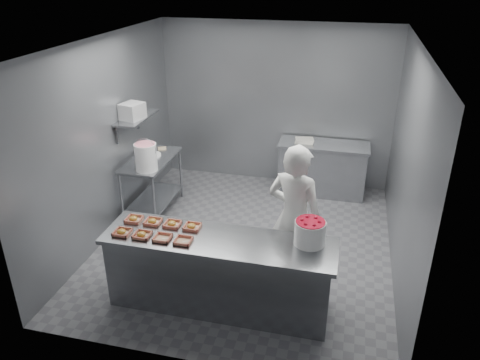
# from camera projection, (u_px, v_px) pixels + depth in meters

# --- Properties ---
(floor) EXTENTS (4.50, 4.50, 0.00)m
(floor) POSITION_uv_depth(u_px,v_px,m) (246.00, 243.00, 6.70)
(floor) COLOR #4C4C51
(floor) RESTS_ON ground
(ceiling) EXTENTS (4.50, 4.50, 0.00)m
(ceiling) POSITION_uv_depth(u_px,v_px,m) (247.00, 42.00, 5.51)
(ceiling) COLOR white
(ceiling) RESTS_ON wall_back
(wall_back) EXTENTS (4.00, 0.04, 2.80)m
(wall_back) POSITION_uv_depth(u_px,v_px,m) (276.00, 105.00, 8.08)
(wall_back) COLOR slate
(wall_back) RESTS_ON ground
(wall_left) EXTENTS (0.04, 4.50, 2.80)m
(wall_left) POSITION_uv_depth(u_px,v_px,m) (107.00, 140.00, 6.53)
(wall_left) COLOR slate
(wall_left) RESTS_ON ground
(wall_right) EXTENTS (0.04, 4.50, 2.80)m
(wall_right) POSITION_uv_depth(u_px,v_px,m) (407.00, 167.00, 5.67)
(wall_right) COLOR slate
(wall_right) RESTS_ON ground
(service_counter) EXTENTS (2.60, 0.70, 0.90)m
(service_counter) POSITION_uv_depth(u_px,v_px,m) (219.00, 272.00, 5.32)
(service_counter) COLOR slate
(service_counter) RESTS_ON ground
(prep_table) EXTENTS (0.60, 1.20, 0.90)m
(prep_table) POSITION_uv_depth(u_px,v_px,m) (152.00, 177.00, 7.33)
(prep_table) COLOR slate
(prep_table) RESTS_ON ground
(back_counter) EXTENTS (1.50, 0.60, 0.90)m
(back_counter) POSITION_uv_depth(u_px,v_px,m) (322.00, 168.00, 7.98)
(back_counter) COLOR slate
(back_counter) RESTS_ON ground
(wall_shelf) EXTENTS (0.35, 0.90, 0.03)m
(wall_shelf) POSITION_uv_depth(u_px,v_px,m) (136.00, 118.00, 6.96)
(wall_shelf) COLOR slate
(wall_shelf) RESTS_ON wall_left
(tray_0) EXTENTS (0.19, 0.18, 0.06)m
(tray_0) POSITION_uv_depth(u_px,v_px,m) (122.00, 232.00, 5.22)
(tray_0) COLOR tan
(tray_0) RESTS_ON service_counter
(tray_1) EXTENTS (0.19, 0.18, 0.06)m
(tray_1) POSITION_uv_depth(u_px,v_px,m) (142.00, 235.00, 5.17)
(tray_1) COLOR tan
(tray_1) RESTS_ON service_counter
(tray_2) EXTENTS (0.19, 0.18, 0.04)m
(tray_2) POSITION_uv_depth(u_px,v_px,m) (163.00, 238.00, 5.12)
(tray_2) COLOR tan
(tray_2) RESTS_ON service_counter
(tray_3) EXTENTS (0.19, 0.18, 0.04)m
(tray_3) POSITION_uv_depth(u_px,v_px,m) (183.00, 241.00, 5.06)
(tray_3) COLOR tan
(tray_3) RESTS_ON service_counter
(tray_4) EXTENTS (0.19, 0.18, 0.06)m
(tray_4) POSITION_uv_depth(u_px,v_px,m) (134.00, 219.00, 5.48)
(tray_4) COLOR tan
(tray_4) RESTS_ON service_counter
(tray_5) EXTENTS (0.19, 0.18, 0.06)m
(tray_5) POSITION_uv_depth(u_px,v_px,m) (153.00, 221.00, 5.43)
(tray_5) COLOR tan
(tray_5) RESTS_ON service_counter
(tray_6) EXTENTS (0.19, 0.18, 0.06)m
(tray_6) POSITION_uv_depth(u_px,v_px,m) (172.00, 224.00, 5.38)
(tray_6) COLOR tan
(tray_6) RESTS_ON service_counter
(tray_7) EXTENTS (0.19, 0.18, 0.06)m
(tray_7) POSITION_uv_depth(u_px,v_px,m) (192.00, 227.00, 5.33)
(tray_7) COLOR tan
(tray_7) RESTS_ON service_counter
(worker) EXTENTS (0.78, 0.63, 1.86)m
(worker) POSITION_uv_depth(u_px,v_px,m) (294.00, 219.00, 5.48)
(worker) COLOR white
(worker) RESTS_ON ground
(strawberry_tub) EXTENTS (0.33, 0.33, 0.28)m
(strawberry_tub) POSITION_uv_depth(u_px,v_px,m) (310.00, 232.00, 4.99)
(strawberry_tub) COLOR white
(strawberry_tub) RESTS_ON service_counter
(glaze_bucket) EXTENTS (0.34, 0.32, 0.49)m
(glaze_bucket) POSITION_uv_depth(u_px,v_px,m) (146.00, 156.00, 6.73)
(glaze_bucket) COLOR white
(glaze_bucket) RESTS_ON prep_table
(bucket_lid) EXTENTS (0.37, 0.37, 0.03)m
(bucket_lid) POSITION_uv_depth(u_px,v_px,m) (150.00, 155.00, 7.30)
(bucket_lid) COLOR white
(bucket_lid) RESTS_ON prep_table
(rag) EXTENTS (0.17, 0.16, 0.02)m
(rag) POSITION_uv_depth(u_px,v_px,m) (162.00, 148.00, 7.58)
(rag) COLOR #CCB28C
(rag) RESTS_ON prep_table
(appliance) EXTENTS (0.34, 0.37, 0.24)m
(appliance) POSITION_uv_depth(u_px,v_px,m) (132.00, 111.00, 6.80)
(appliance) COLOR gray
(appliance) RESTS_ON wall_shelf
(paper_stack) EXTENTS (0.31, 0.23, 0.06)m
(paper_stack) POSITION_uv_depth(u_px,v_px,m) (304.00, 140.00, 7.85)
(paper_stack) COLOR silver
(paper_stack) RESTS_ON back_counter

